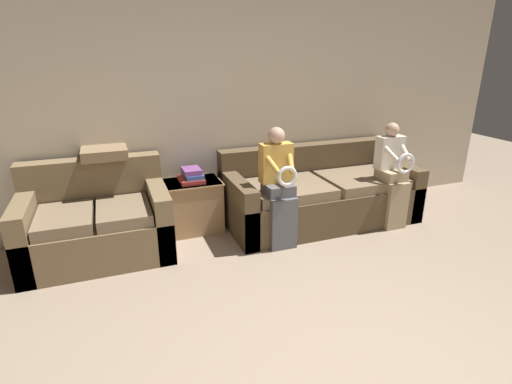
{
  "coord_description": "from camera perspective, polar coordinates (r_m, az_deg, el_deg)",
  "views": [
    {
      "loc": [
        -1.16,
        -1.25,
        1.89
      ],
      "look_at": [
        -0.02,
        1.81,
        0.72
      ],
      "focal_mm": 28.0,
      "sensor_mm": 36.0,
      "label": 1
    }
  ],
  "objects": [
    {
      "name": "throw_pillow",
      "position": [
        4.23,
        -20.85,
        5.34
      ],
      "size": [
        0.43,
        0.43,
        0.1
      ],
      "color": "#846B4C",
      "rests_on": "couch_side"
    },
    {
      "name": "child_left_seated",
      "position": [
        3.93,
        3.32,
        1.2
      ],
      "size": [
        0.33,
        0.37,
        1.19
      ],
      "color": "#56565B",
      "rests_on": "ground_plane"
    },
    {
      "name": "couch_side",
      "position": [
        4.13,
        -21.77,
        -4.24
      ],
      "size": [
        1.33,
        0.9,
        0.88
      ],
      "color": "brown",
      "rests_on": "ground_plane"
    },
    {
      "name": "book_stack",
      "position": [
        4.29,
        -9.15,
        2.31
      ],
      "size": [
        0.25,
        0.31,
        0.15
      ],
      "color": "#BC3833",
      "rests_on": "side_shelf"
    },
    {
      "name": "child_right_seated",
      "position": [
        4.63,
        18.98,
        2.77
      ],
      "size": [
        0.3,
        0.37,
        1.15
      ],
      "color": "tan",
      "rests_on": "ground_plane"
    },
    {
      "name": "side_shelf",
      "position": [
        4.4,
        -8.91,
        -1.86
      ],
      "size": [
        0.59,
        0.45,
        0.56
      ],
      "color": "#9E7A51",
      "rests_on": "ground_plane"
    },
    {
      "name": "couch_main",
      "position": [
        4.67,
        8.94,
        -0.42
      ],
      "size": [
        2.16,
        0.96,
        0.83
      ],
      "color": "brown",
      "rests_on": "ground_plane"
    },
    {
      "name": "wall_back",
      "position": [
        4.5,
        -5.47,
        11.75
      ],
      "size": [
        7.55,
        0.06,
        2.55
      ],
      "color": "beige",
      "rests_on": "ground_plane"
    }
  ]
}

